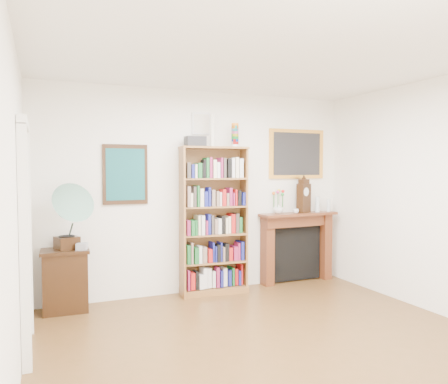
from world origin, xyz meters
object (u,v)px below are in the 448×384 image
object	(u,v)px
bottle_left	(317,204)
bookshelf	(214,212)
side_cabinet	(65,280)
teacup	(296,211)
flower_vase	(278,209)
gramophone	(67,213)
bottle_right	(329,205)
mantel_clock	(304,196)
fireplace	(296,241)
cd_stack	(82,246)

from	to	relation	value
bottle_left	bookshelf	bearing A→B (deg)	-178.09
side_cabinet	teacup	world-z (taller)	teacup
flower_vase	gramophone	bearing A→B (deg)	-175.76
flower_vase	bottle_right	world-z (taller)	bottle_right
mantel_clock	bottle_right	bearing A→B (deg)	-23.50
bottle_right	fireplace	bearing A→B (deg)	175.78
side_cabinet	cd_stack	distance (m)	0.47
side_cabinet	bottle_left	size ratio (longest dim) A/B	3.15
bottle_left	gramophone	bearing A→B (deg)	-176.79
mantel_clock	flower_vase	world-z (taller)	mantel_clock
bottle_right	side_cabinet	bearing A→B (deg)	-178.73
teacup	bottle_left	distance (m)	0.44
gramophone	bottle_left	distance (m)	3.66
bookshelf	fireplace	xyz separation A→B (m)	(1.39, 0.09, -0.52)
teacup	side_cabinet	bearing A→B (deg)	-179.54
bookshelf	bottle_right	xyz separation A→B (m)	(1.95, 0.05, 0.03)
bookshelf	cd_stack	xyz separation A→B (m)	(-1.75, -0.14, -0.34)
mantel_clock	teacup	size ratio (longest dim) A/B	5.86
fireplace	gramophone	size ratio (longest dim) A/B	1.58
mantel_clock	bottle_left	bearing A→B (deg)	-22.28
bookshelf	gramophone	size ratio (longest dim) A/B	2.90
bookshelf	bottle_left	distance (m)	1.74
cd_stack	flower_vase	size ratio (longest dim) A/B	0.84
gramophone	teacup	distance (m)	3.23
flower_vase	teacup	xyz separation A→B (m)	(0.25, -0.08, -0.04)
teacup	bottle_right	size ratio (longest dim) A/B	0.43
gramophone	cd_stack	bearing A→B (deg)	-16.28
bookshelf	bottle_right	distance (m)	1.95
bottle_left	cd_stack	bearing A→B (deg)	-176.77
bottle_right	bottle_left	bearing A→B (deg)	178.35
flower_vase	mantel_clock	bearing A→B (deg)	-2.69
bottle_left	bottle_right	distance (m)	0.21
bookshelf	bottle_right	size ratio (longest dim) A/B	11.65
mantel_clock	bottle_left	xyz separation A→B (m)	(0.25, 0.00, -0.13)
fireplace	side_cabinet	bearing A→B (deg)	179.28
bottle_right	flower_vase	bearing A→B (deg)	178.61
mantel_clock	bottle_right	world-z (taller)	mantel_clock
bottle_left	bottle_right	xyz separation A→B (m)	(0.20, -0.01, -0.02)
cd_stack	mantel_clock	world-z (taller)	mantel_clock
bottle_left	fireplace	bearing A→B (deg)	174.28
side_cabinet	cd_stack	bearing A→B (deg)	-26.55
side_cabinet	bottle_right	xyz separation A→B (m)	(3.88, 0.09, 0.78)
flower_vase	fireplace	bearing A→B (deg)	3.34
bookshelf	gramophone	world-z (taller)	bookshelf
gramophone	mantel_clock	distance (m)	3.41
bookshelf	fireplace	world-z (taller)	bookshelf
bookshelf	cd_stack	bearing A→B (deg)	-169.72
fireplace	gramophone	distance (m)	3.36
bookshelf	bottle_left	size ratio (longest dim) A/B	9.71
side_cabinet	teacup	size ratio (longest dim) A/B	8.70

